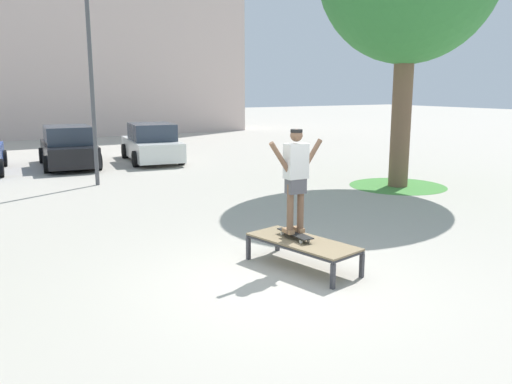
{
  "coord_description": "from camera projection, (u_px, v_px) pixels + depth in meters",
  "views": [
    {
      "loc": [
        -4.14,
        -6.34,
        2.89
      ],
      "look_at": [
        0.6,
        1.86,
        1.0
      ],
      "focal_mm": 36.94,
      "sensor_mm": 36.0,
      "label": 1
    }
  ],
  "objects": [
    {
      "name": "car_black",
      "position": [
        68.0,
        148.0,
        19.33
      ],
      "size": [
        2.2,
        4.34,
        1.5
      ],
      "color": "black",
      "rests_on": "ground"
    },
    {
      "name": "skate_box",
      "position": [
        302.0,
        243.0,
        8.49
      ],
      "size": [
        1.16,
        2.02,
        0.46
      ],
      "color": "#38383D",
      "rests_on": "ground"
    },
    {
      "name": "grass_patch_near_right",
      "position": [
        398.0,
        186.0,
        15.64
      ],
      "size": [
        2.83,
        2.83,
        0.01
      ],
      "primitive_type": "cylinder",
      "color": "#47893D",
      "rests_on": "ground"
    },
    {
      "name": "car_white",
      "position": [
        152.0,
        144.0,
        20.66
      ],
      "size": [
        2.34,
        4.39,
        1.5
      ],
      "color": "silver",
      "rests_on": "ground"
    },
    {
      "name": "skater",
      "position": [
        296.0,
        174.0,
        8.4
      ],
      "size": [
        1.0,
        0.28,
        1.69
      ],
      "color": "brown",
      "rests_on": "skateboard"
    },
    {
      "name": "skateboard",
      "position": [
        295.0,
        234.0,
        8.59
      ],
      "size": [
        0.21,
        0.8,
        0.09
      ],
      "color": "black",
      "rests_on": "skate_box"
    },
    {
      "name": "light_post",
      "position": [
        90.0,
        54.0,
        15.06
      ],
      "size": [
        0.36,
        0.36,
        5.83
      ],
      "color": "#4C4C51",
      "rests_on": "ground"
    },
    {
      "name": "ground_plane",
      "position": [
        283.0,
        281.0,
        7.98
      ],
      "size": [
        120.0,
        120.0,
        0.0
      ],
      "primitive_type": "plane",
      "color": "#B2AA9E"
    }
  ]
}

